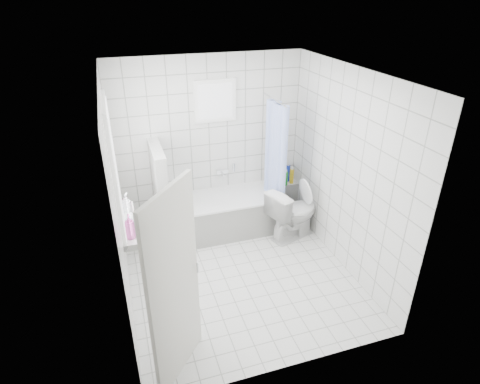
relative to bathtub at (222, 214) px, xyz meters
name	(u,v)px	position (x,y,z in m)	size (l,w,h in m)	color
ground	(240,275)	(-0.07, -1.12, -0.29)	(3.00, 3.00, 0.00)	white
ceiling	(241,74)	(-0.07, -1.12, 2.31)	(3.00, 3.00, 0.00)	white
wall_back	(210,144)	(-0.07, 0.38, 1.01)	(2.80, 0.02, 2.60)	white
wall_front	(295,262)	(-0.07, -2.62, 1.01)	(2.80, 0.02, 2.60)	white
wall_left	(117,205)	(-1.47, -1.12, 1.01)	(0.02, 3.00, 2.60)	white
wall_right	(346,172)	(1.33, -1.12, 1.01)	(0.02, 3.00, 2.60)	white
window_left	(116,168)	(-1.43, -0.82, 1.31)	(0.01, 0.90, 1.40)	white
window_back	(216,101)	(0.03, 0.33, 1.66)	(0.50, 0.01, 0.50)	white
window_sill	(129,225)	(-1.38, -0.82, 0.57)	(0.18, 1.02, 0.08)	white
door	(175,289)	(-1.07, -2.30, 0.71)	(0.04, 0.80, 2.00)	silver
bathtub	(222,214)	(0.00, 0.00, 0.00)	(1.67, 0.77, 0.58)	white
partition_wall	(161,198)	(-0.90, -0.05, 0.46)	(0.15, 0.85, 1.50)	white
tiled_ledge	(285,197)	(1.15, 0.25, -0.02)	(0.40, 0.24, 0.55)	white
toilet	(293,213)	(0.96, -0.47, 0.12)	(0.45, 0.80, 0.81)	white
curtain_rod	(274,100)	(0.77, -0.02, 1.71)	(0.02, 0.02, 0.80)	silver
shower_curtain	(275,163)	(0.77, -0.16, 0.81)	(0.14, 0.48, 1.78)	#5679FF
tub_faucet	(222,172)	(0.10, 0.33, 0.56)	(0.18, 0.06, 0.06)	silver
sill_bottles	(128,215)	(-1.37, -0.88, 0.74)	(0.20, 0.74, 0.31)	#D369A2
ledge_bottles	(288,176)	(1.18, 0.22, 0.38)	(0.18, 0.19, 0.28)	yellow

